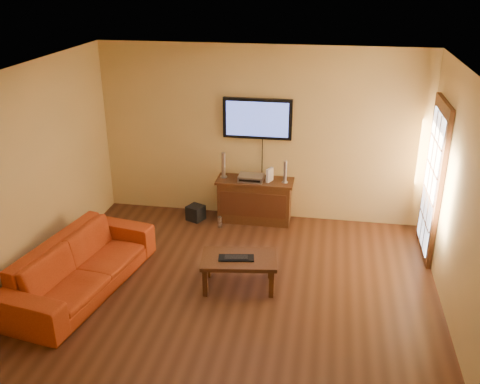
% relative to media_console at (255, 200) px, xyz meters
% --- Properties ---
extents(ground_plane, '(5.00, 5.00, 0.00)m').
position_rel_media_console_xyz_m(ground_plane, '(0.04, -2.27, -0.35)').
color(ground_plane, '#3D1F10').
rests_on(ground_plane, ground).
extents(room_walls, '(5.00, 5.00, 5.00)m').
position_rel_media_console_xyz_m(room_walls, '(0.04, -1.64, 1.34)').
color(room_walls, tan).
rests_on(room_walls, ground).
extents(french_door, '(0.07, 1.02, 2.22)m').
position_rel_media_console_xyz_m(french_door, '(2.50, -0.57, 0.70)').
color(french_door, '#3D1F0D').
rests_on(french_door, ground).
extents(media_console, '(1.18, 0.45, 0.69)m').
position_rel_media_console_xyz_m(media_console, '(0.00, 0.00, 0.00)').
color(media_console, '#3D1F0D').
rests_on(media_console, ground).
extents(television, '(1.05, 0.08, 0.62)m').
position_rel_media_console_xyz_m(television, '(0.00, 0.19, 1.26)').
color(television, black).
rests_on(television, ground).
extents(coffee_table, '(0.99, 0.68, 0.42)m').
position_rel_media_console_xyz_m(coffee_table, '(0.09, -1.92, 0.01)').
color(coffee_table, '#3D1F0D').
rests_on(coffee_table, ground).
extents(sofa, '(1.01, 2.29, 0.87)m').
position_rel_media_console_xyz_m(sofa, '(-1.82, -2.29, 0.09)').
color(sofa, '#B03A13').
rests_on(sofa, ground).
extents(speaker_left, '(0.11, 0.11, 0.40)m').
position_rel_media_console_xyz_m(speaker_left, '(-0.50, 0.03, 0.52)').
color(speaker_left, silver).
rests_on(speaker_left, media_console).
extents(speaker_right, '(0.10, 0.10, 0.35)m').
position_rel_media_console_xyz_m(speaker_right, '(0.46, -0.02, 0.50)').
color(speaker_right, silver).
rests_on(speaker_right, media_console).
extents(av_receiver, '(0.39, 0.28, 0.09)m').
position_rel_media_console_xyz_m(av_receiver, '(-0.06, -0.02, 0.38)').
color(av_receiver, silver).
rests_on(av_receiver, media_console).
extents(game_console, '(0.10, 0.16, 0.21)m').
position_rel_media_console_xyz_m(game_console, '(0.23, -0.02, 0.45)').
color(game_console, white).
rests_on(game_console, media_console).
extents(subwoofer, '(0.31, 0.31, 0.24)m').
position_rel_media_console_xyz_m(subwoofer, '(-0.92, -0.14, -0.23)').
color(subwoofer, black).
rests_on(subwoofer, ground).
extents(bottle, '(0.07, 0.07, 0.19)m').
position_rel_media_console_xyz_m(bottle, '(-0.49, -0.33, -0.26)').
color(bottle, white).
rests_on(bottle, ground).
extents(keyboard, '(0.46, 0.23, 0.03)m').
position_rel_media_console_xyz_m(keyboard, '(0.06, -1.95, 0.08)').
color(keyboard, black).
rests_on(keyboard, coffee_table).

